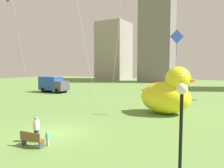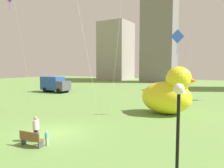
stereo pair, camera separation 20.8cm
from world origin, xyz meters
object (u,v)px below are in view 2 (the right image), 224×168
Objects in this scene: park_bench at (31,139)px; kite_blue at (178,39)px; box_truck at (55,84)px; kite_purple at (11,3)px; person_adult at (36,128)px; person_child at (47,137)px; giant_inflatable_duck at (168,94)px; lamppost at (178,115)px.

park_bench is 0.19× the size of kite_blue.
kite_purple reaches higher than box_truck.
person_adult reaches higher than park_bench.
person_child is at bearing -44.82° from box_truck.
person_adult is at bearing -46.31° from box_truck.
box_truck is at bearing 162.53° from kite_blue.
box_truck is 25.56m from kite_blue.
kite_blue is (0.96, -0.55, 5.18)m from giant_inflatable_duck.
box_truck is 15.06m from kite_purple.
person_adult is 12.86m from giant_inflatable_duck.
park_bench is 0.92m from person_adult.
lamppost is at bearing -6.64° from person_child.
box_truck is (-26.80, 19.80, -1.49)m from lamppost.
person_adult is 1.15m from person_child.
box_truck is at bearing 133.69° from person_adult.
box_truck is at bearing 135.18° from person_child.
person_adult is at bearing 121.09° from park_bench.
park_bench is 23.75m from kite_purple.
kite_purple is at bearing 149.62° from person_adult.
kite_purple reaches higher than park_bench.
giant_inflatable_duck is 0.38× the size of kite_purple.
person_child is 0.06× the size of kite_purple.
lamppost is 0.50× the size of kite_blue.
lamppost reaches higher than person_adult.
lamppost is at bearing -2.13° from park_bench.
park_bench is 13.41m from giant_inflatable_duck.
person_child is at bearing -29.12° from kite_purple.
park_bench is 8.79m from lamppost.
kite_blue is at bearing -29.91° from giant_inflatable_duck.
giant_inflatable_duck is 1.02× the size of box_truck.
box_truck reaches higher than person_child.
kite_purple is at bearing -175.94° from kite_blue.
person_adult is 0.11× the size of kite_purple.
person_child is at bearing -6.12° from person_adult.
lamppost is at bearing -6.57° from person_adult.
giant_inflatable_duck is 1.39× the size of lamppost.
box_truck is (-22.80, 6.92, -0.56)m from giant_inflatable_duck.
person_adult is at bearing 173.43° from lamppost.
box_truck is at bearing 133.31° from park_bench.
person_child is at bearing -112.56° from kite_blue.
kite_purple reaches higher than kite_blue.
giant_inflatable_duck is at bearing 72.47° from person_child.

